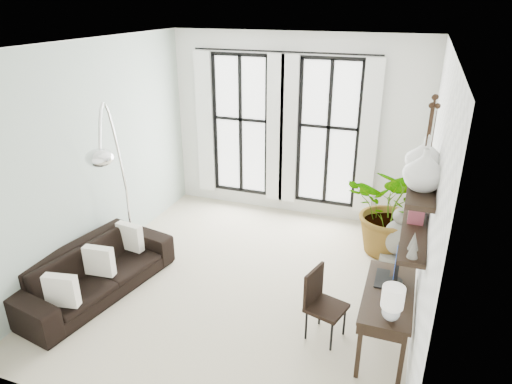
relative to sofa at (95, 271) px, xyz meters
The scene contains 16 objects.
floor 2.03m from the sofa, 25.77° to the left, with size 5.00×5.00×0.00m, color beige.
ceiling 3.50m from the sofa, 25.77° to the left, with size 5.00×5.00×0.00m, color white.
wall_left 1.61m from the sofa, 117.37° to the left, with size 5.00×5.00×0.00m, color #A8BCAF.
wall_right 4.33m from the sofa, 12.11° to the left, with size 5.00×5.00×0.00m, color white.
wall_back 4.03m from the sofa, 61.89° to the left, with size 4.50×4.50×0.00m, color white.
windows 3.87m from the sofa, 64.12° to the left, with size 3.26×0.13×2.65m.
wall_shelves 4.16m from the sofa, ahead, with size 0.25×1.30×0.60m.
sofa is the anchor object (origin of this frame).
throw_pillows 0.20m from the sofa, ahead, with size 0.40×1.52×0.40m.
plant 4.38m from the sofa, 33.43° to the left, with size 1.32×1.14×1.47m, color #2D7228.
desk 3.77m from the sofa, ahead, with size 0.53×1.24×1.13m.
desk_chair 3.03m from the sofa, ahead, with size 0.51×0.51×0.86m.
arc_lamp 1.68m from the sofa, 78.79° to the left, with size 0.76×1.31×2.51m.
buddha 4.34m from the sofa, 29.81° to the left, with size 0.50×0.50×0.89m.
vase_a 4.36m from the sofa, ahead, with size 0.37×0.37×0.38m, color white.
vase_b 4.38m from the sofa, ahead, with size 0.37×0.37×0.38m, color white.
Camera 1 is at (1.99, -5.02, 3.68)m, focal length 32.00 mm.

